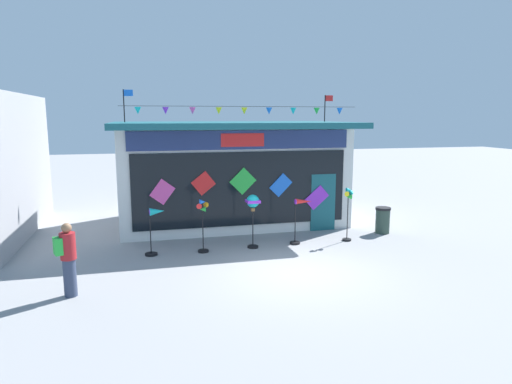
% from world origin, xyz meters
% --- Properties ---
extents(ground_plane, '(80.00, 80.00, 0.00)m').
position_xyz_m(ground_plane, '(0.00, 0.00, 0.00)').
color(ground_plane, gray).
extents(kite_shop_building, '(8.40, 5.15, 4.90)m').
position_xyz_m(kite_shop_building, '(-0.54, 5.88, 1.92)').
color(kite_shop_building, silver).
rests_on(kite_shop_building, ground_plane).
extents(wind_spinner_far_left, '(0.62, 0.36, 1.40)m').
position_xyz_m(wind_spinner_far_left, '(-3.46, 2.31, 0.94)').
color(wind_spinner_far_left, black).
rests_on(wind_spinner_far_left, ground_plane).
extents(wind_spinner_left, '(0.38, 0.32, 1.60)m').
position_xyz_m(wind_spinner_left, '(-2.09, 2.22, 1.04)').
color(wind_spinner_left, black).
rests_on(wind_spinner_left, ground_plane).
extents(wind_spinner_center_left, '(0.40, 0.40, 1.65)m').
position_xyz_m(wind_spinner_center_left, '(-0.56, 2.33, 1.32)').
color(wind_spinner_center_left, black).
rests_on(wind_spinner_center_left, ground_plane).
extents(wind_spinner_center_right, '(0.70, 0.33, 1.44)m').
position_xyz_m(wind_spinner_center_right, '(1.01, 2.41, 0.99)').
color(wind_spinner_center_right, black).
rests_on(wind_spinner_center_right, ground_plane).
extents(wind_spinner_right, '(0.38, 0.29, 1.75)m').
position_xyz_m(wind_spinner_right, '(2.59, 2.33, 1.20)').
color(wind_spinner_right, black).
rests_on(wind_spinner_right, ground_plane).
extents(person_near_camera, '(0.48, 0.39, 1.68)m').
position_xyz_m(person_near_camera, '(-5.43, -0.33, 0.89)').
color(person_near_camera, '#333D56').
rests_on(person_near_camera, ground_plane).
extents(trash_bin, '(0.52, 0.52, 0.90)m').
position_xyz_m(trash_bin, '(4.20, 2.96, 0.46)').
color(trash_bin, '#2D4238').
rests_on(trash_bin, ground_plane).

